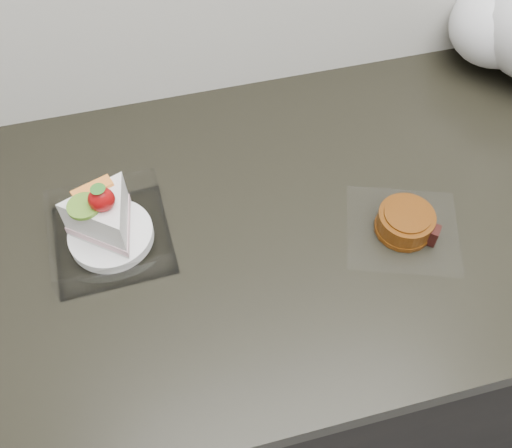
% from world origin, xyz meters
% --- Properties ---
extents(counter, '(2.04, 0.64, 0.90)m').
position_xyz_m(counter, '(0.00, 1.69, 0.45)').
color(counter, black).
rests_on(counter, ground).
extents(cake_tray, '(0.17, 0.17, 0.13)m').
position_xyz_m(cake_tray, '(-0.38, 1.71, 0.94)').
color(cake_tray, white).
rests_on(cake_tray, counter).
extents(mooncake_wrap, '(0.21, 0.20, 0.04)m').
position_xyz_m(mooncake_wrap, '(0.05, 1.62, 0.92)').
color(mooncake_wrap, white).
rests_on(mooncake_wrap, counter).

